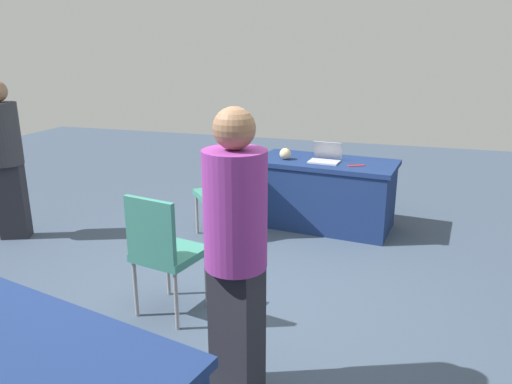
% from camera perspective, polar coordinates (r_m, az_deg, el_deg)
% --- Properties ---
extents(ground_plane, '(14.40, 14.40, 0.00)m').
position_cam_1_polar(ground_plane, '(3.90, -3.24, -13.54)').
color(ground_plane, '#3D4C60').
extents(table_foreground, '(1.59, 0.92, 0.75)m').
position_cam_1_polar(table_foreground, '(5.53, 8.00, -0.14)').
color(table_foreground, navy).
rests_on(table_foreground, ground).
extents(chair_near_front, '(0.62, 0.62, 0.95)m').
position_cam_1_polar(chair_near_front, '(5.13, -3.58, 0.59)').
color(chair_near_front, '#9E9993').
rests_on(chair_near_front, ground).
extents(chair_tucked_left, '(0.52, 0.52, 0.96)m').
position_cam_1_polar(chair_tucked_left, '(3.65, -10.74, -6.41)').
color(chair_tucked_left, '#9E9993').
rests_on(chair_tucked_left, ground).
extents(person_attendee_standing, '(0.43, 0.43, 1.67)m').
position_cam_1_polar(person_attendee_standing, '(2.64, -2.38, -6.21)').
color(person_attendee_standing, '#26262D').
rests_on(person_attendee_standing, ground).
extents(person_organiser, '(0.45, 0.45, 1.64)m').
position_cam_1_polar(person_organiser, '(5.62, -27.19, 4.04)').
color(person_organiser, '#26262D').
rests_on(person_organiser, ground).
extents(laptop_silver, '(0.34, 0.32, 0.21)m').
position_cam_1_polar(laptop_silver, '(5.38, 8.06, 3.94)').
color(laptop_silver, silver).
rests_on(laptop_silver, table_foreground).
extents(yarn_ball, '(0.13, 0.13, 0.13)m').
position_cam_1_polar(yarn_ball, '(5.44, 3.42, 4.46)').
color(yarn_ball, beige).
rests_on(yarn_ball, table_foreground).
extents(scissors_red, '(0.18, 0.11, 0.01)m').
position_cam_1_polar(scissors_red, '(5.24, 11.62, 3.02)').
color(scissors_red, red).
rests_on(scissors_red, table_foreground).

